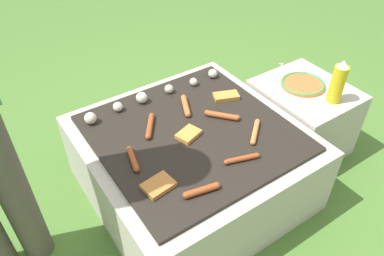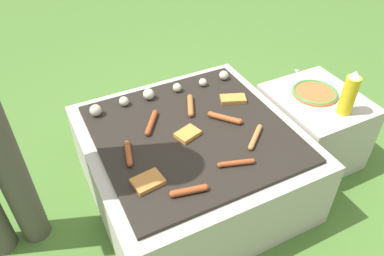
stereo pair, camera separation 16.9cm
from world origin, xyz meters
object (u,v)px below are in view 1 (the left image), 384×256
object	(u,v)px
sausage_front_center	(186,106)
fork_utensil	(284,72)
condiment_bottle	(338,82)
plate_colorful	(303,84)

from	to	relation	value
sausage_front_center	fork_utensil	xyz separation A→B (m)	(0.64, -0.04, -0.01)
sausage_front_center	fork_utensil	size ratio (longest dim) A/B	0.86
sausage_front_center	condiment_bottle	size ratio (longest dim) A/B	0.68
plate_colorful	fork_utensil	distance (m)	0.15
sausage_front_center	plate_colorful	world-z (taller)	sausage_front_center
sausage_front_center	plate_colorful	size ratio (longest dim) A/B	0.67
plate_colorful	fork_utensil	size ratio (longest dim) A/B	1.28
plate_colorful	sausage_front_center	bearing A→B (deg)	163.85
plate_colorful	condiment_bottle	xyz separation A→B (m)	(0.02, -0.18, 0.10)
fork_utensil	plate_colorful	bearing A→B (deg)	-93.38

